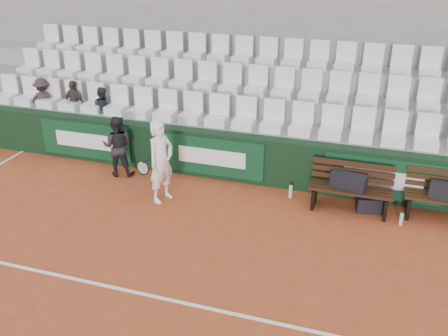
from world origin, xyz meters
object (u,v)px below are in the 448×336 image
bench_left (349,199)px  tennis_player (161,162)px  bench_right (446,209)px  spectator_c (101,90)px  water_bottle_near (291,192)px  spectator_a (41,82)px  sports_bag_right (447,192)px  spectator_b (73,85)px  ball_kid (118,146)px  sports_bag_left (349,181)px  water_bottle_far (401,219)px  sports_bag_ground (370,204)px

bench_left → tennis_player: (-3.48, -0.69, 0.58)m
bench_right → spectator_c: 7.61m
water_bottle_near → spectator_a: (-6.21, 0.96, 1.42)m
sports_bag_right → spectator_b: bearing=173.1°
bench_left → ball_kid: size_ratio=1.14×
sports_bag_left → spectator_a: (-7.28, 1.09, 0.96)m
ball_kid → bench_right: bearing=166.8°
tennis_player → sports_bag_right: bearing=9.1°
sports_bag_left → sports_bag_right: (1.69, 0.11, -0.00)m
spectator_b → sports_bag_right: bearing=-173.6°
bench_right → tennis_player: (-5.17, -0.85, 0.58)m
ball_kid → spectator_c: (-0.92, 1.05, 0.85)m
bench_left → bench_right: same height
bench_right → water_bottle_far: (-0.76, -0.44, -0.11)m
bench_right → water_bottle_near: bearing=-179.7°
water_bottle_far → spectator_a: 8.51m
water_bottle_near → water_bottle_far: water_bottle_near is taller
sports_bag_ground → spectator_a: (-7.71, 1.03, 1.40)m
sports_bag_left → sports_bag_right: size_ratio=1.12×
sports_bag_right → sports_bag_left: bearing=-176.2°
ball_kid → sports_bag_left: bearing=165.3°
sports_bag_right → tennis_player: 5.18m
spectator_a → bench_right: bearing=152.0°
tennis_player → spectator_b: size_ratio=1.45×
water_bottle_far → tennis_player: tennis_player is taller
bench_right → spectator_c: (-7.44, 0.94, 1.28)m
sports_bag_ground → water_bottle_far: bearing=-31.9°
sports_bag_ground → tennis_player: tennis_player is taller
spectator_b → spectator_a: bearing=13.3°
bench_right → water_bottle_far: 0.88m
water_bottle_near → spectator_b: size_ratio=0.23×
water_bottle_far → sports_bag_right: bearing=29.8°
sports_bag_left → spectator_b: 6.58m
sports_bag_right → spectator_a: bearing=173.8°
sports_bag_left → sports_bag_ground: sports_bag_left is taller
sports_bag_ground → ball_kid: bearing=-179.8°
tennis_player → sports_bag_left: bearing=11.6°
bench_right → sports_bag_left: 1.79m
sports_bag_ground → spectator_b: 7.06m
water_bottle_near → water_bottle_far: (2.07, -0.42, -0.01)m
sports_bag_left → tennis_player: 3.51m
sports_bag_right → spectator_c: spectator_c is taller
bench_right → sports_bag_ground: (-1.32, -0.09, -0.08)m
sports_bag_ground → spectator_b: bearing=171.4°
sports_bag_ground → spectator_c: size_ratio=0.48×
bench_left → water_bottle_far: (0.93, -0.27, -0.11)m
spectator_c → spectator_b: bearing=0.2°
spectator_b → tennis_player: bearing=162.2°
water_bottle_far → spectator_b: size_ratio=0.20×
sports_bag_ground → ball_kid: (-5.20, -0.02, 0.51)m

